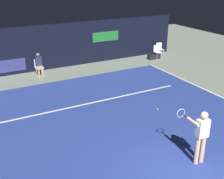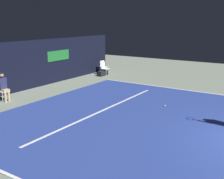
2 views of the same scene
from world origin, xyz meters
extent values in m
plane|color=gray|center=(0.00, 4.15, 0.00)|extent=(32.94, 32.94, 0.00)
cube|color=navy|center=(0.00, 4.15, 0.01)|extent=(10.85, 10.30, 0.01)
cube|color=white|center=(5.37, 4.15, 0.01)|extent=(0.10, 10.30, 0.01)
cube|color=white|center=(0.00, 5.95, 0.01)|extent=(8.46, 0.10, 0.01)
cube|color=black|center=(0.00, 11.65, 1.30)|extent=(16.60, 0.30, 2.60)
cube|color=#1E6B2D|center=(3.32, 11.49, 1.60)|extent=(1.80, 0.04, 0.60)
cube|color=white|center=(-1.24, 10.69, 0.46)|extent=(0.46, 0.42, 0.04)
cube|color=white|center=(-1.23, 10.89, 0.69)|extent=(0.42, 0.05, 0.42)
cylinder|color=#B2B2B7|center=(-1.43, 10.53, 0.23)|extent=(0.03, 0.03, 0.46)
cylinder|color=#B2B2B7|center=(-1.06, 10.51, 0.23)|extent=(0.03, 0.03, 0.46)
cylinder|color=#B2B2B7|center=(-1.04, 10.85, 0.23)|extent=(0.03, 0.03, 0.46)
cube|color=tan|center=(-1.24, 10.61, 0.50)|extent=(0.34, 0.42, 0.14)
cylinder|color=tan|center=(-1.34, 10.44, 0.23)|extent=(0.11, 0.11, 0.46)
cylinder|color=tan|center=(-1.16, 10.43, 0.23)|extent=(0.11, 0.11, 0.46)
cube|color=#23284C|center=(-1.24, 10.73, 0.83)|extent=(0.35, 0.24, 0.52)
sphere|color=tan|center=(-1.24, 10.73, 1.21)|extent=(0.20, 0.20, 0.20)
cylinder|color=#141933|center=(-1.24, 10.73, 1.30)|extent=(0.19, 0.19, 0.04)
cube|color=white|center=(6.62, 10.33, 0.44)|extent=(0.44, 0.40, 0.04)
cube|color=white|center=(6.61, 10.53, 0.67)|extent=(0.42, 0.03, 0.42)
cylinder|color=#B2B2B7|center=(6.43, 10.16, 0.22)|extent=(0.03, 0.03, 0.44)
cylinder|color=#B2B2B7|center=(6.80, 10.16, 0.22)|extent=(0.03, 0.03, 0.44)
cylinder|color=#B2B2B7|center=(6.43, 10.50, 0.22)|extent=(0.03, 0.03, 0.44)
cylinder|color=#B2B2B7|center=(6.80, 10.50, 0.22)|extent=(0.03, 0.03, 0.44)
cube|color=white|center=(7.17, 10.82, 0.44)|extent=(0.50, 0.46, 0.04)
cube|color=white|center=(7.20, 11.02, 0.67)|extent=(0.42, 0.09, 0.42)
cylinder|color=#B2B2B7|center=(6.95, 10.68, 0.22)|extent=(0.03, 0.03, 0.44)
cylinder|color=#B2B2B7|center=(7.32, 10.62, 0.22)|extent=(0.03, 0.03, 0.44)
cylinder|color=#B2B2B7|center=(7.01, 11.02, 0.22)|extent=(0.03, 0.03, 0.44)
cylinder|color=#B2B2B7|center=(7.38, 10.96, 0.22)|extent=(0.03, 0.03, 0.44)
sphere|color=#CCE033|center=(1.95, 4.01, 0.05)|extent=(0.07, 0.07, 0.07)
cube|color=black|center=(6.34, 10.37, 0.16)|extent=(0.85, 0.35, 0.32)
camera|label=1|loc=(-4.84, -4.67, 5.40)|focal=46.16mm
camera|label=2|loc=(-9.20, -0.55, 3.66)|focal=45.68mm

